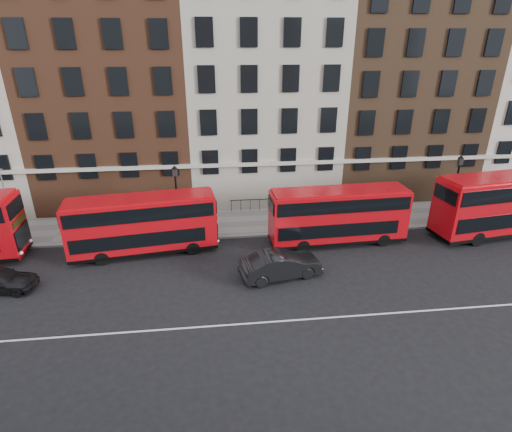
{
  "coord_description": "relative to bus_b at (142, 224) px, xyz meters",
  "views": [
    {
      "loc": [
        -4.6,
        -18.66,
        13.46
      ],
      "look_at": [
        -1.96,
        5.0,
        3.0
      ],
      "focal_mm": 28.0,
      "sensor_mm": 36.0,
      "label": 1
    }
  ],
  "objects": [
    {
      "name": "ground",
      "position": [
        9.51,
        -6.38,
        -2.2
      ],
      "size": [
        120.0,
        120.0,
        0.0
      ],
      "primitive_type": "plane",
      "color": "black",
      "rests_on": "ground"
    },
    {
      "name": "pavement",
      "position": [
        9.51,
        4.12,
        -2.13
      ],
      "size": [
        80.0,
        5.0,
        0.15
      ],
      "primitive_type": "cube",
      "color": "gray",
      "rests_on": "ground"
    },
    {
      "name": "kerb",
      "position": [
        9.51,
        1.62,
        -2.12
      ],
      "size": [
        80.0,
        0.3,
        0.16
      ],
      "primitive_type": "cube",
      "color": "gray",
      "rests_on": "ground"
    },
    {
      "name": "road_centre_line",
      "position": [
        9.51,
        -8.38,
        -2.2
      ],
      "size": [
        70.0,
        0.12,
        0.01
      ],
      "primitive_type": "cube",
      "color": "white",
      "rests_on": "ground"
    },
    {
      "name": "building_terrace",
      "position": [
        9.2,
        11.5,
        8.04
      ],
      "size": [
        64.0,
        11.95,
        22.0
      ],
      "color": "#B4AC9B",
      "rests_on": "ground"
    },
    {
      "name": "bus_b",
      "position": [
        0.0,
        0.0,
        0.0
      ],
      "size": [
        9.98,
        3.6,
        4.11
      ],
      "rotation": [
        0.0,
        0.0,
        0.13
      ],
      "color": "red",
      "rests_on": "ground"
    },
    {
      "name": "bus_c",
      "position": [
        13.54,
        0.0,
        -0.01
      ],
      "size": [
        9.84,
        2.79,
        4.09
      ],
      "rotation": [
        0.0,
        0.0,
        0.04
      ],
      "color": "red",
      "rests_on": "ground"
    },
    {
      "name": "bus_d",
      "position": [
        26.37,
        -0.0,
        0.32
      ],
      "size": [
        11.45,
        4.15,
        4.71
      ],
      "rotation": [
        0.0,
        0.0,
        0.13
      ],
      "color": "red",
      "rests_on": "ground"
    },
    {
      "name": "car_front",
      "position": [
        8.8,
        -4.09,
        -1.37
      ],
      "size": [
        5.33,
        2.78,
        1.67
      ],
      "primitive_type": "imported",
      "rotation": [
        0.0,
        0.0,
        1.78
      ],
      "color": "black",
      "rests_on": "ground"
    },
    {
      "name": "lamp_post_left",
      "position": [
        2.2,
        2.44,
        0.88
      ],
      "size": [
        0.44,
        0.44,
        5.33
      ],
      "color": "black",
      "rests_on": "pavement"
    },
    {
      "name": "lamp_post_right",
      "position": [
        23.83,
        2.78,
        0.88
      ],
      "size": [
        0.44,
        0.44,
        5.33
      ],
      "color": "black",
      "rests_on": "pavement"
    },
    {
      "name": "iron_railings",
      "position": [
        9.51,
        6.32,
        -1.55
      ],
      "size": [
        6.6,
        0.06,
        1.0
      ],
      "primitive_type": null,
      "color": "black",
      "rests_on": "pavement"
    }
  ]
}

